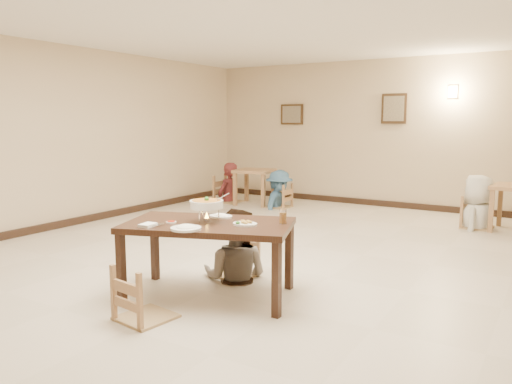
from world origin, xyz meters
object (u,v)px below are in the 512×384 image
Objects in this scene: chair_near at (145,267)px; bg_chair_lr at (279,185)px; bg_diner_c at (480,175)px; bg_diner_a at (228,163)px; bg_chair_ll at (228,177)px; curry_warmer at (207,204)px; bg_diner_b at (279,170)px; main_table at (209,230)px; bg_chair_rl at (479,198)px; main_diner at (235,209)px; bg_table_left at (255,176)px; drink_glass at (283,217)px; chair_far at (237,238)px.

chair_near is 5.96m from bg_chair_lr.
chair_near is 6.03m from bg_diner_c.
chair_near is 0.55× the size of bg_diner_a.
bg_diner_c is at bearing -89.97° from bg_chair_ll.
curry_warmer is 0.21× the size of bg_diner_c.
chair_near is 5.97m from bg_diner_b.
bg_chair_ll is (-3.19, 4.93, -0.14)m from main_table.
bg_diner_b is (0.00, 0.00, 0.31)m from bg_chair_lr.
bg_diner_b is (-1.92, 4.92, 0.08)m from main_table.
main_table is 1.82× the size of bg_chair_rl.
bg_diner_c is (3.75, 0.00, 0.12)m from bg_diner_b.
main_diner is 5.01m from bg_table_left.
bg_diner_c is at bearing 75.74° from drink_glass.
bg_chair_ll is at bearing -174.86° from bg_table_left.
bg_diner_a reaches higher than curry_warmer.
curry_warmer is 5.59m from bg_table_left.
main_table is 1.07× the size of bg_diner_a.
bg_chair_rl is (1.17, 4.59, -0.33)m from drink_glass.
bg_diner_a is (-3.16, 4.91, -0.08)m from curry_warmer.
bg_diner_c reaches higher than bg_chair_rl.
drink_glass is at bearing 7.42° from main_table.
bg_diner_a is at bearing -54.05° from chair_near.
main_diner is 4.67m from bg_diner_b.
bg_chair_rl is at bearing 92.36° from bg_diner_a.
bg_diner_a is at bearing -174.86° from bg_table_left.
drink_glass is 5.26m from bg_diner_b.
bg_chair_ll is 1.08× the size of bg_chair_rl.
bg_diner_b is at bearing -179.27° from bg_chair_lr.
main_diner reaches higher than bg_table_left.
bg_chair_rl reaches higher than main_table.
chair_near is at bearing -171.17° from bg_diner_b.
bg_chair_lr is (-2.58, 4.58, -0.37)m from drink_glass.
chair_far is 1.03× the size of bg_table_left.
main_diner is 0.63m from curry_warmer.
bg_chair_ll reaches higher than drink_glass.
bg_table_left is at bearing -59.42° from chair_near.
bg_chair_ll is 1.27m from bg_chair_lr.
main_diner is 4.28× the size of curry_warmer.
bg_table_left is (-2.45, 4.36, -0.19)m from main_diner.
chair_near is at bearing -11.64° from bg_diner_c.
bg_table_left is 0.66m from bg_diner_b.
chair_far is 5.23m from bg_diner_a.
drink_glass is at bearing -55.32° from bg_table_left.
bg_diner_a is (0.00, -0.00, 0.32)m from bg_chair_ll.
bg_diner_c is at bearing -0.83° from bg_table_left.
bg_chair_lr is 1.33m from bg_diner_a.
bg_diner_a is at bearing 90.85° from bg_chair_rl.
curry_warmer is at bearing 160.19° from bg_chair_rl.
curry_warmer is 5.28m from bg_chair_lr.
curry_warmer is 5.27m from bg_chair_rl.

